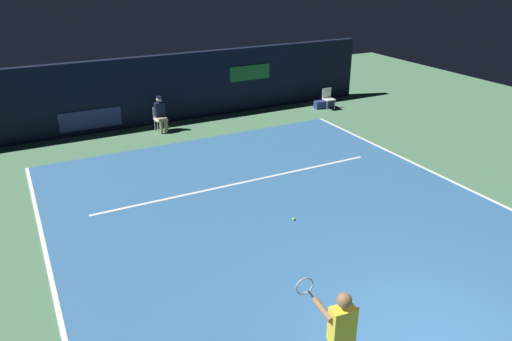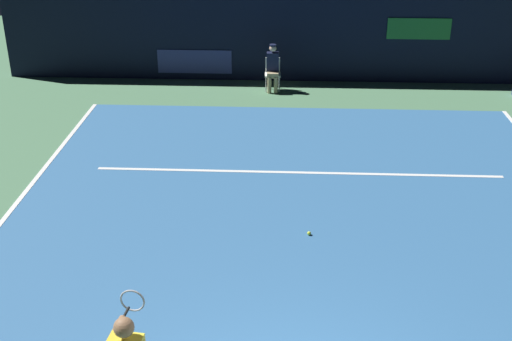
# 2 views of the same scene
# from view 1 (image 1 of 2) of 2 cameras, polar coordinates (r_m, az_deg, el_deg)

# --- Properties ---
(ground_plane) EXTENTS (33.81, 33.81, 0.00)m
(ground_plane) POSITION_cam_1_polar(r_m,az_deg,el_deg) (12.34, 2.78, -5.24)
(ground_plane) COLOR #4C7A56
(court_surface) EXTENTS (10.92, 12.29, 0.01)m
(court_surface) POSITION_cam_1_polar(r_m,az_deg,el_deg) (12.34, 2.78, -5.22)
(court_surface) COLOR #336699
(court_surface) RESTS_ON ground
(line_sideline_left) EXTENTS (0.10, 12.29, 0.01)m
(line_sideline_left) POSITION_cam_1_polar(r_m,az_deg,el_deg) (15.52, 20.38, -0.43)
(line_sideline_left) COLOR white
(line_sideline_left) RESTS_ON court_surface
(line_sideline_right) EXTENTS (0.10, 12.29, 0.01)m
(line_sideline_right) POSITION_cam_1_polar(r_m,az_deg,el_deg) (11.05, -22.85, -11.02)
(line_sideline_right) COLOR white
(line_sideline_right) RESTS_ON court_surface
(line_service) EXTENTS (8.52, 0.10, 0.01)m
(line_service) POSITION_cam_1_polar(r_m,az_deg,el_deg) (14.03, -1.60, -1.42)
(line_service) COLOR white
(line_service) RESTS_ON court_surface
(back_wall) EXTENTS (17.25, 0.33, 2.60)m
(back_wall) POSITION_cam_1_polar(r_m,az_deg,el_deg) (19.37, -10.22, 9.36)
(back_wall) COLOR black
(back_wall) RESTS_ON ground
(tennis_player) EXTENTS (0.53, 0.97, 1.73)m
(tennis_player) POSITION_cam_1_polar(r_m,az_deg,el_deg) (7.49, 9.75, -18.33)
(tennis_player) COLOR #8C6647
(tennis_player) RESTS_ON ground
(line_judge_on_chair) EXTENTS (0.45, 0.54, 1.32)m
(line_judge_on_chair) POSITION_cam_1_polar(r_m,az_deg,el_deg) (18.35, -11.07, 6.51)
(line_judge_on_chair) COLOR white
(line_judge_on_chair) RESTS_ON ground
(courtside_chair_near) EXTENTS (0.46, 0.43, 0.88)m
(courtside_chair_near) POSITION_cam_1_polar(r_m,az_deg,el_deg) (21.09, 8.40, 8.41)
(courtside_chair_near) COLOR white
(courtside_chair_near) RESTS_ON ground
(tennis_ball) EXTENTS (0.07, 0.07, 0.07)m
(tennis_ball) POSITION_cam_1_polar(r_m,az_deg,el_deg) (12.11, 4.40, -5.64)
(tennis_ball) COLOR #CCE033
(tennis_ball) RESTS_ON court_surface
(equipment_bag) EXTENTS (0.87, 0.41, 0.32)m
(equipment_bag) POSITION_cam_1_polar(r_m,az_deg,el_deg) (21.32, 7.92, 7.65)
(equipment_bag) COLOR navy
(equipment_bag) RESTS_ON ground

